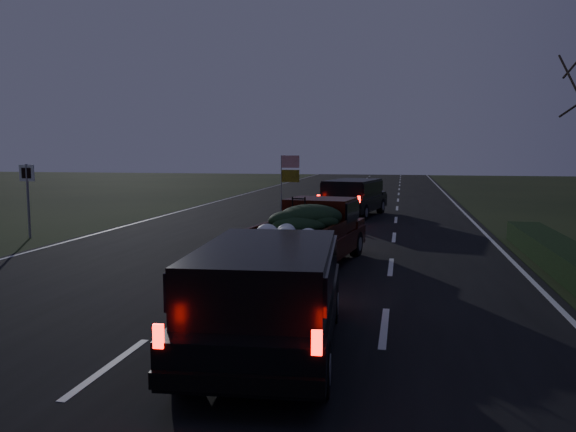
% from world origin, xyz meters
% --- Properties ---
extents(ground, '(120.00, 120.00, 0.00)m').
position_xyz_m(ground, '(0.00, 0.00, 0.00)').
color(ground, black).
rests_on(ground, ground).
extents(road_asphalt, '(14.00, 120.00, 0.02)m').
position_xyz_m(road_asphalt, '(0.00, 0.00, 0.01)').
color(road_asphalt, black).
rests_on(road_asphalt, ground).
extents(hedge_row, '(1.00, 10.00, 0.60)m').
position_xyz_m(hedge_row, '(7.80, 3.00, 0.30)').
color(hedge_row, black).
rests_on(hedge_row, ground).
extents(route_sign, '(0.55, 0.08, 2.50)m').
position_xyz_m(route_sign, '(-8.50, 5.00, 1.66)').
color(route_sign, gray).
rests_on(route_sign, ground).
extents(pickup_truck, '(2.48, 5.00, 2.51)m').
position_xyz_m(pickup_truck, '(1.58, 2.43, 0.94)').
color(pickup_truck, '#3B0F08').
rests_on(pickup_truck, ground).
extents(lead_suv, '(2.83, 4.97, 1.35)m').
position_xyz_m(lead_suv, '(1.68, 13.61, 1.02)').
color(lead_suv, black).
rests_on(lead_suv, ground).
extents(rear_suv, '(2.36, 4.68, 1.31)m').
position_xyz_m(rear_suv, '(1.99, -4.05, 0.99)').
color(rear_suv, black).
rests_on(rear_suv, ground).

